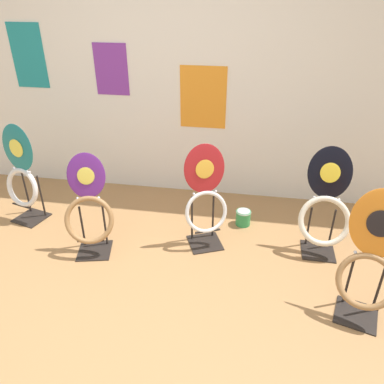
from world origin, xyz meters
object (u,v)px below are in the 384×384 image
toilet_seat_display_teal_sax (21,177)px  toilet_seat_display_purple_note (89,213)px  toilet_seat_display_jazz_black (325,210)px  toilet_seat_display_crimson_swirl (205,201)px  paint_can (243,217)px  toilet_seat_display_orange_sun (371,262)px

toilet_seat_display_teal_sax → toilet_seat_display_purple_note: size_ratio=1.10×
toilet_seat_display_jazz_black → toilet_seat_display_purple_note: 1.96m
toilet_seat_display_crimson_swirl → toilet_seat_display_jazz_black: bearing=3.4°
toilet_seat_display_teal_sax → paint_can: size_ratio=6.38×
toilet_seat_display_purple_note → paint_can: 1.45m
toilet_seat_display_crimson_swirl → toilet_seat_display_jazz_black: (1.00, 0.06, -0.03)m
toilet_seat_display_teal_sax → toilet_seat_display_jazz_black: (2.76, -0.05, -0.06)m
toilet_seat_display_teal_sax → paint_can: toilet_seat_display_teal_sax is taller
toilet_seat_display_jazz_black → toilet_seat_display_purple_note: toilet_seat_display_jazz_black is taller
paint_can → toilet_seat_display_crimson_swirl: bearing=-132.3°
toilet_seat_display_crimson_swirl → toilet_seat_display_purple_note: toilet_seat_display_crimson_swirl is taller
toilet_seat_display_jazz_black → paint_can: toilet_seat_display_jazz_black is taller
toilet_seat_display_orange_sun → toilet_seat_display_crimson_swirl: toilet_seat_display_crimson_swirl is taller
toilet_seat_display_jazz_black → toilet_seat_display_purple_note: size_ratio=1.04×
toilet_seat_display_jazz_black → toilet_seat_display_crimson_swirl: bearing=-176.6°
toilet_seat_display_orange_sun → toilet_seat_display_jazz_black: bearing=105.5°
toilet_seat_display_teal_sax → toilet_seat_display_crimson_swirl: (1.77, -0.11, -0.02)m
toilet_seat_display_jazz_black → toilet_seat_display_purple_note: (-1.93, -0.34, -0.02)m
toilet_seat_display_orange_sun → toilet_seat_display_purple_note: bearing=170.7°
toilet_seat_display_crimson_swirl → paint_can: (0.33, 0.36, -0.36)m
toilet_seat_display_teal_sax → toilet_seat_display_orange_sun: 3.04m
toilet_seat_display_teal_sax → toilet_seat_display_crimson_swirl: toilet_seat_display_teal_sax is taller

